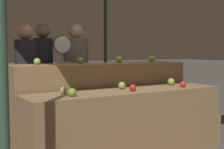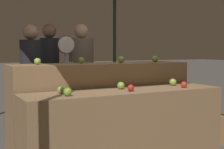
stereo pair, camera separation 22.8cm
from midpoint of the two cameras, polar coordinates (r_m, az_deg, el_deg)
display_counter_front at (r=3.44m, az=4.55°, el=-10.16°), size 2.25×0.55×0.88m
display_counter_back at (r=3.92m, az=-0.14°, el=-6.32°), size 2.25×0.55×1.15m
apple_front_0 at (r=2.93m, az=-5.90°, el=-3.21°), size 0.08×0.08×0.08m
apple_front_1 at (r=3.27m, az=5.45°, el=-2.47°), size 0.07×0.07×0.07m
apple_front_2 at (r=3.69m, az=14.76°, el=-1.80°), size 0.07×0.07×0.07m
apple_front_3 at (r=3.13m, az=-7.28°, el=-2.81°), size 0.07×0.07×0.07m
apple_front_4 at (r=3.45m, az=3.54°, el=-2.03°), size 0.08×0.08×0.08m
apple_front_5 at (r=3.87m, az=12.74°, el=-1.37°), size 0.09×0.09×0.09m
apple_back_0 at (r=3.56m, az=-11.70°, el=2.37°), size 0.08×0.08×0.08m
apple_back_1 at (r=3.75m, az=-3.89°, el=2.57°), size 0.08×0.08×0.08m
apple_back_2 at (r=3.99m, az=3.31°, el=2.78°), size 0.09×0.09×0.09m
apple_back_3 at (r=4.27m, az=9.40°, el=2.84°), size 0.09×0.09×0.09m
produce_scale at (r=4.38m, az=-6.90°, el=1.47°), size 0.25×0.20×1.51m
person_vendor_at_scale at (r=4.55m, az=-13.16°, el=0.24°), size 0.32×0.32×1.67m
person_customer_left at (r=5.08m, az=-10.05°, el=1.12°), size 0.35×0.35×1.72m
person_customer_right at (r=4.88m, az=-4.27°, el=0.67°), size 0.41×0.41×1.71m
wooden_crate_side at (r=4.69m, az=18.06°, el=-9.44°), size 0.40×0.40×0.40m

